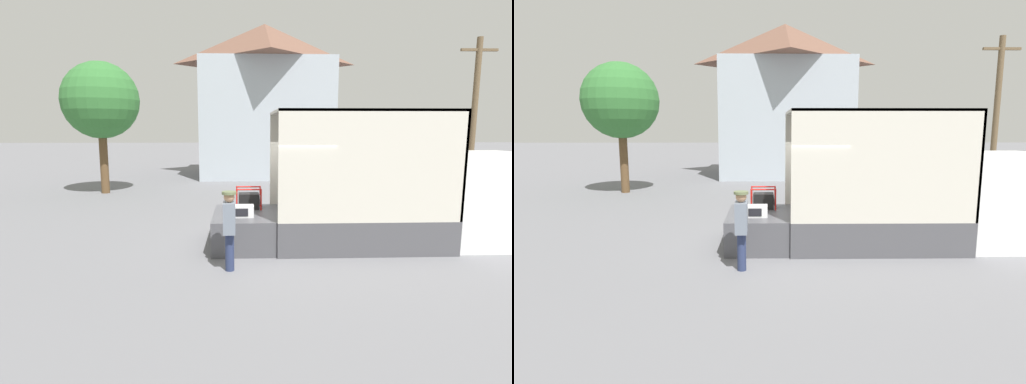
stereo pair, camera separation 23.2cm
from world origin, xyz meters
TOP-DOWN VIEW (x-y plane):
  - ground_plane at (0.00, 0.00)m, footprint 160.00×160.00m
  - box_truck at (3.68, -0.00)m, footprint 6.23×2.38m
  - tailgate_deck at (-0.74, 0.00)m, footprint 1.47×2.26m
  - microwave at (-0.74, -0.43)m, footprint 0.48×0.36m
  - portable_generator at (-0.57, 0.56)m, footprint 0.65×0.55m
  - worker_person at (-1.03, -1.87)m, footprint 0.29×0.44m
  - house_backdrop at (0.72, 15.76)m, footprint 7.92×7.46m
  - utility_pole at (10.72, 9.91)m, footprint 1.80×0.28m
  - street_tree at (-6.88, 8.41)m, footprint 3.31×3.31m

SIDE VIEW (x-z plane):
  - ground_plane at x=0.00m, z-range 0.00..0.00m
  - tailgate_deck at x=-0.74m, z-range 0.00..0.80m
  - microwave at x=-0.74m, z-range 0.80..1.07m
  - box_truck at x=3.68m, z-range -0.65..2.62m
  - worker_person at x=-1.03m, z-range 0.18..1.80m
  - portable_generator at x=-0.57m, z-range 0.73..1.28m
  - utility_pole at x=10.72m, z-range 0.15..7.37m
  - street_tree at x=-6.88m, z-range 1.19..6.94m
  - house_backdrop at x=0.72m, z-range 0.09..9.25m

